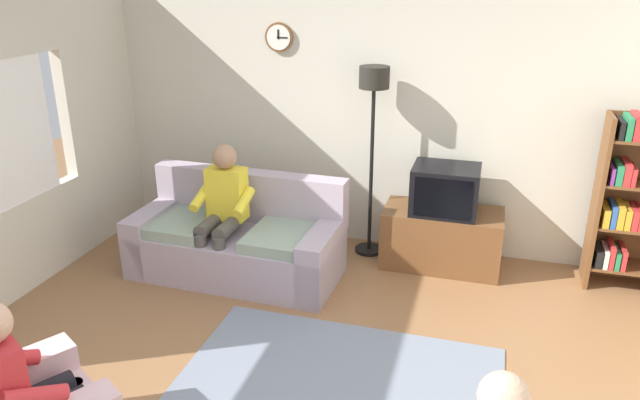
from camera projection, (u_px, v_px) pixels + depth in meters
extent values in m
cube|color=beige|center=(388.00, 114.00, 5.86)|extent=(6.20, 0.12, 2.70)
cylinder|color=brown|center=(279.00, 37.00, 5.82)|extent=(0.28, 0.03, 0.28)
cylinder|color=white|center=(279.00, 37.00, 5.81)|extent=(0.24, 0.01, 0.24)
cube|color=black|center=(278.00, 34.00, 5.79)|extent=(0.02, 0.01, 0.09)
cube|color=black|center=(282.00, 38.00, 5.79)|extent=(0.11, 0.01, 0.01)
cube|color=beige|center=(99.00, 103.00, 6.10)|extent=(0.12, 1.10, 1.20)
cube|color=#A899A8|center=(236.00, 254.00, 5.56)|extent=(1.92, 0.89, 0.42)
cube|color=#A899A8|center=(250.00, 195.00, 5.72)|extent=(1.90, 0.25, 0.48)
cube|color=#A899A8|center=(322.00, 260.00, 5.29)|extent=(0.24, 0.85, 0.56)
cube|color=#A899A8|center=(156.00, 235.00, 5.78)|extent=(0.24, 0.85, 0.56)
cube|color=gray|center=(284.00, 237.00, 5.28)|extent=(0.62, 0.70, 0.10)
cube|color=gray|center=(183.00, 223.00, 5.56)|extent=(0.62, 0.70, 0.10)
cube|color=brown|center=(441.00, 238.00, 5.72)|extent=(1.10, 0.56, 0.56)
cube|color=black|center=(444.00, 225.00, 5.94)|extent=(1.10, 0.04, 0.03)
cube|color=black|center=(445.00, 189.00, 5.52)|extent=(0.60, 0.48, 0.44)
cube|color=black|center=(442.00, 199.00, 5.30)|extent=(0.50, 0.01, 0.36)
cube|color=brown|center=(596.00, 202.00, 5.24)|extent=(0.04, 0.36, 1.55)
cube|color=brown|center=(633.00, 199.00, 5.31)|extent=(0.64, 0.02, 1.55)
cube|color=brown|center=(624.00, 266.00, 5.37)|extent=(0.60, 0.34, 0.02)
cube|color=black|center=(597.00, 254.00, 5.38)|extent=(0.06, 0.28, 0.16)
cube|color=silver|center=(604.00, 255.00, 5.36)|extent=(0.04, 0.28, 0.16)
cube|color=red|center=(610.00, 253.00, 5.34)|extent=(0.04, 0.28, 0.21)
cube|color=#267F4C|center=(616.00, 256.00, 5.34)|extent=(0.04, 0.28, 0.16)
cube|color=red|center=(622.00, 256.00, 5.32)|extent=(0.04, 0.28, 0.18)
cube|color=brown|center=(633.00, 226.00, 5.23)|extent=(0.60, 0.34, 0.02)
cube|color=gold|center=(604.00, 214.00, 5.24)|extent=(0.05, 0.28, 0.16)
cube|color=#2D59A5|center=(612.00, 213.00, 5.22)|extent=(0.04, 0.28, 0.19)
cube|color=gold|center=(619.00, 214.00, 5.20)|extent=(0.05, 0.28, 0.20)
cube|color=gold|center=(626.00, 216.00, 5.19)|extent=(0.05, 0.28, 0.18)
cube|color=red|center=(633.00, 216.00, 5.18)|extent=(0.05, 0.28, 0.18)
cube|color=red|center=(639.00, 216.00, 5.16)|extent=(0.04, 0.28, 0.18)
cube|color=#72338C|center=(611.00, 173.00, 5.11)|extent=(0.03, 0.28, 0.15)
cube|color=#267F4C|center=(617.00, 172.00, 5.09)|extent=(0.05, 0.28, 0.17)
cube|color=red|center=(625.00, 172.00, 5.07)|extent=(0.06, 0.28, 0.19)
cube|color=red|center=(631.00, 174.00, 5.06)|extent=(0.04, 0.28, 0.16)
cube|color=black|center=(620.00, 128.00, 4.96)|extent=(0.04, 0.28, 0.15)
cube|color=#267F4C|center=(627.00, 127.00, 4.94)|extent=(0.05, 0.28, 0.18)
cube|color=red|center=(635.00, 126.00, 4.92)|extent=(0.06, 0.28, 0.21)
cylinder|color=black|center=(369.00, 249.00, 6.09)|extent=(0.28, 0.28, 0.03)
cylinder|color=black|center=(371.00, 171.00, 5.79)|extent=(0.04, 0.04, 1.70)
cylinder|color=black|center=(374.00, 77.00, 5.46)|extent=(0.28, 0.28, 0.20)
cube|color=slate|center=(334.00, 394.00, 4.04)|extent=(2.20, 1.70, 0.01)
cube|color=yellow|center=(227.00, 193.00, 5.42)|extent=(0.35, 0.21, 0.48)
sphere|color=#A37A5B|center=(224.00, 157.00, 5.28)|extent=(0.22, 0.22, 0.22)
cylinder|color=#4C4742|center=(228.00, 227.00, 5.31)|extent=(0.14, 0.38, 0.13)
cylinder|color=#4C4742|center=(210.00, 225.00, 5.36)|extent=(0.14, 0.38, 0.13)
cylinder|color=#4C4742|center=(220.00, 265.00, 5.24)|extent=(0.11, 0.11, 0.52)
cylinder|color=#4C4742|center=(202.00, 262.00, 5.29)|extent=(0.11, 0.11, 0.52)
cylinder|color=yellow|center=(244.00, 202.00, 5.28)|extent=(0.10, 0.33, 0.20)
cylinder|color=yellow|center=(201.00, 197.00, 5.40)|extent=(0.10, 0.33, 0.20)
cube|color=red|center=(1.00, 382.00, 3.14)|extent=(0.39, 0.35, 0.48)
cylinder|color=black|center=(39.00, 395.00, 3.41)|extent=(0.31, 0.39, 0.13)
cylinder|color=red|center=(9.00, 359.00, 3.36)|extent=(0.25, 0.33, 0.20)
cylinder|color=red|center=(35.00, 396.00, 3.07)|extent=(0.25, 0.33, 0.20)
sphere|color=#D8AD8C|center=(504.00, 398.00, 2.50)|extent=(0.22, 0.22, 0.22)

